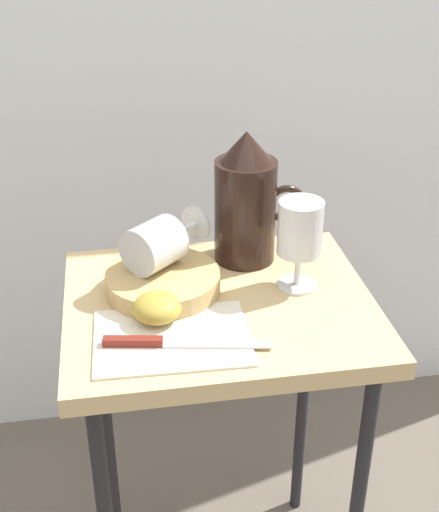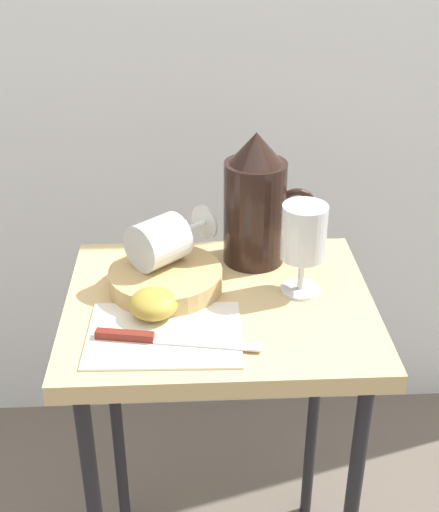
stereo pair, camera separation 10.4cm
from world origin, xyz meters
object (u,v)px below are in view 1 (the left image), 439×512
Objects in this scene: table at (220,344)px; wine_glass_upright at (300,233)px; basket_tray at (163,282)px; wine_glass_tipped_near at (156,244)px; knife at (162,342)px; apple_half_left at (157,308)px; pitcher at (246,209)px.

wine_glass_upright is (0.13, 0.02, 0.18)m from table.
wine_glass_tipped_near is (-0.01, 0.02, 0.06)m from basket_tray.
wine_glass_upright is 0.28m from knife.
table is at bearing -35.12° from wine_glass_tipped_near.
apple_half_left is (-0.02, -0.08, 0.01)m from basket_tray.
table is at bearing -117.08° from pitcher.
basket_tray is 0.06m from wine_glass_tipped_near.
pitcher is (0.15, 0.09, 0.08)m from basket_tray.
basket_tray is 1.22× the size of wine_glass_upright.
basket_tray is at bearing 78.82° from apple_half_left.
wine_glass_tipped_near is at bearing 87.05° from knife.
wine_glass_tipped_near reaches higher than table.
apple_half_left is 0.31× the size of knife.
pitcher reaches higher than basket_tray.
wine_glass_upright reaches higher than apple_half_left.
knife is at bearing -150.47° from wine_glass_upright.
wine_glass_upright is at bearing -4.61° from basket_tray.
wine_glass_tipped_near is at bearing 105.71° from basket_tray.
wine_glass_tipped_near is 0.19m from knife.
pitcher is 0.25m from apple_half_left.
knife is at bearing -132.80° from table.
basket_tray is 2.45× the size of apple_half_left.
pitcher is 0.97× the size of knife.
apple_half_left reaches higher than table.
wine_glass_tipped_near reaches higher than basket_tray.
pitcher reaches higher than apple_half_left.
pitcher is at bearing 22.71° from wine_glass_tipped_near.
knife is (-0.01, -0.17, -0.07)m from wine_glass_tipped_near.
knife is (-0.10, -0.11, 0.09)m from table.
pitcher is at bearing 55.03° from knife.
apple_half_left is (-0.10, -0.04, 0.11)m from table.
basket_tray is 0.77× the size of knife.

